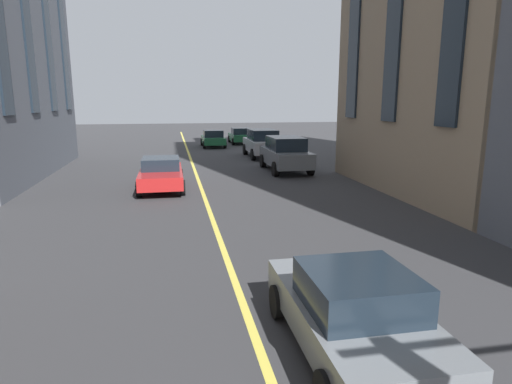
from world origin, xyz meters
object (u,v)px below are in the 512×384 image
car_green_mid (241,136)px  car_grey_near (353,312)px  car_grey_far (286,154)px  car_green_parked_a (213,139)px  car_silver_parked_b (262,143)px  car_red_oncoming (161,173)px

car_green_mid → car_grey_near: size_ratio=1.00×
car_grey_far → car_grey_near: bearing=168.5°
car_grey_near → car_grey_far: car_grey_far is taller
car_green_mid → car_green_parked_a: bearing=131.8°
car_silver_parked_b → car_grey_near: (-23.49, 3.52, -0.27)m
car_green_parked_a → car_green_mid: size_ratio=1.00×
car_grey_near → car_grey_far: bearing=-11.5°
car_green_parked_a → car_silver_parked_b: car_silver_parked_b is taller
car_green_parked_a → car_silver_parked_b: size_ratio=0.83×
car_red_oncoming → car_grey_near: 13.94m
car_green_mid → car_silver_parked_b: bearing=180.0°
car_silver_parked_b → car_grey_far: bearing=180.0°
car_silver_parked_b → car_grey_near: 23.76m
car_grey_near → car_red_oncoming: bearing=12.9°
car_grey_near → car_silver_parked_b: bearing=-8.5°
car_green_parked_a → car_grey_far: 13.58m
car_red_oncoming → car_green_mid: car_green_mid is taller
car_green_mid → car_silver_parked_b: 9.56m
car_red_oncoming → car_green_parked_a: size_ratio=1.13×
car_green_mid → car_grey_near: bearing=173.9°
car_green_mid → car_red_oncoming: bearing=161.2°
car_green_mid → car_grey_far: bearing=180.0°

